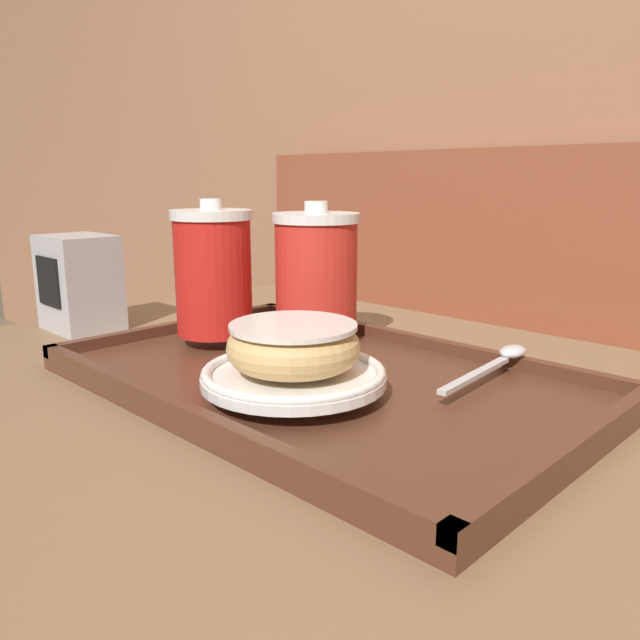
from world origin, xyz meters
TOP-DOWN VIEW (x-y plane):
  - booth_bench at (-0.25, 0.87)m, footprint 1.68×0.44m
  - cafe_table at (0.00, 0.00)m, footprint 0.86×0.73m
  - serving_tray at (0.04, 0.02)m, footprint 0.48×0.30m
  - coffee_cup_front at (-0.12, 0.03)m, footprint 0.09×0.09m
  - coffee_cup_rear at (-0.05, 0.11)m, footprint 0.09×0.09m
  - plate_with_chocolate_donut at (0.06, -0.03)m, footprint 0.15×0.15m
  - donut_chocolate_glazed at (0.06, -0.03)m, footprint 0.11×0.11m
  - spoon at (0.15, 0.14)m, footprint 0.03×0.15m
  - napkin_dispenser at (-0.34, -0.02)m, footprint 0.10×0.08m

SIDE VIEW (x-z plane):
  - booth_bench at x=-0.25m, z-range -0.18..0.82m
  - cafe_table at x=0.00m, z-range 0.19..0.94m
  - serving_tray at x=0.04m, z-range 0.74..0.76m
  - spoon at x=0.15m, z-range 0.77..0.78m
  - plate_with_chocolate_donut at x=0.06m, z-range 0.77..0.78m
  - donut_chocolate_glazed at x=0.06m, z-range 0.78..0.82m
  - napkin_dispenser at x=-0.34m, z-range 0.74..0.86m
  - coffee_cup_rear at x=-0.05m, z-range 0.76..0.90m
  - coffee_cup_front at x=-0.12m, z-range 0.76..0.91m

